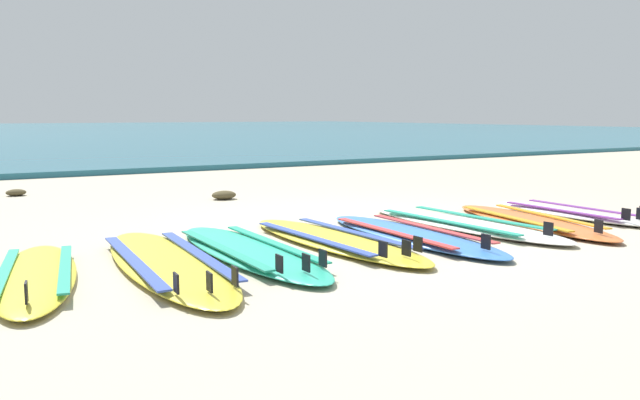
{
  "coord_description": "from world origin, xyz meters",
  "views": [
    {
      "loc": [
        -3.36,
        -4.73,
        1.05
      ],
      "look_at": [
        -0.34,
        0.42,
        0.25
      ],
      "focal_mm": 36.36,
      "sensor_mm": 36.0,
      "label": 1
    }
  ],
  "objects": [
    {
      "name": "sea",
      "position": [
        0.0,
        36.65,
        0.05
      ],
      "size": [
        80.0,
        60.0,
        0.1
      ],
      "primitive_type": "cube",
      "color": "#23667A",
      "rests_on": "ground"
    },
    {
      "name": "surfboard_7",
      "position": [
        2.2,
        -0.36,
        0.04
      ],
      "size": [
        0.5,
        1.96,
        0.18
      ],
      "color": "white",
      "rests_on": "ground"
    },
    {
      "name": "surfboard_5",
      "position": [
        0.77,
        -0.3,
        0.04
      ],
      "size": [
        0.75,
        2.41,
        0.18
      ],
      "color": "silver",
      "rests_on": "ground"
    },
    {
      "name": "surfboard_2",
      "position": [
        -1.44,
        -0.39,
        0.04
      ],
      "size": [
        0.58,
        2.28,
        0.18
      ],
      "color": "#2DB793",
      "rests_on": "ground"
    },
    {
      "name": "surfboard_3",
      "position": [
        -0.67,
        -0.35,
        0.04
      ],
      "size": [
        0.69,
        2.33,
        0.18
      ],
      "color": "yellow",
      "rests_on": "ground"
    },
    {
      "name": "surfboard_1",
      "position": [
        -2.08,
        -0.46,
        0.04
      ],
      "size": [
        0.75,
        2.5,
        0.18
      ],
      "color": "yellow",
      "rests_on": "ground"
    },
    {
      "name": "ground_plane",
      "position": [
        0.0,
        0.0,
        0.0
      ],
      "size": [
        80.0,
        80.0,
        0.0
      ],
      "primitive_type": "plane",
      "color": "#B7AD93"
    },
    {
      "name": "seaweed_clump_mid_sand",
      "position": [
        -2.56,
        4.36,
        0.04
      ],
      "size": [
        0.25,
        0.2,
        0.09
      ],
      "primitive_type": "ellipsoid",
      "color": "#4C4228",
      "rests_on": "ground"
    },
    {
      "name": "surfboard_6",
      "position": [
        1.43,
        -0.51,
        0.04
      ],
      "size": [
        0.93,
        2.27,
        0.18
      ],
      "color": "orange",
      "rests_on": "ground"
    },
    {
      "name": "surfboard_4",
      "position": [
        0.02,
        -0.48,
        0.04
      ],
      "size": [
        0.58,
        2.24,
        0.18
      ],
      "color": "#3875CC",
      "rests_on": "ground"
    },
    {
      "name": "seaweed_clump_near_shoreline",
      "position": [
        -0.38,
        2.69,
        0.05
      ],
      "size": [
        0.3,
        0.24,
        0.11
      ],
      "primitive_type": "ellipsoid",
      "color": "#4C4228",
      "rests_on": "ground"
    },
    {
      "name": "surfboard_0",
      "position": [
        -2.9,
        -0.39,
        0.04
      ],
      "size": [
        0.81,
        2.0,
        0.18
      ],
      "color": "yellow",
      "rests_on": "ground"
    }
  ]
}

